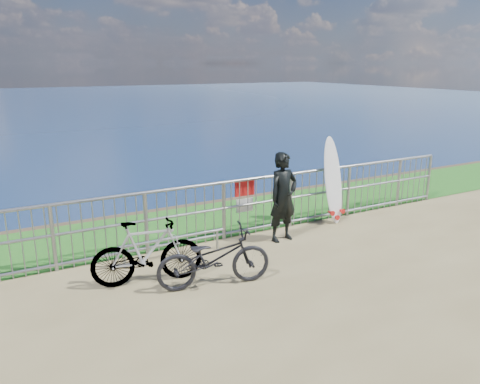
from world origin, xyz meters
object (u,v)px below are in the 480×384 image
bicycle_near (214,258)px  bicycle_far (147,252)px  surfboard (333,183)px  surfer (283,197)px

bicycle_near → bicycle_far: bicycle_far is taller
surfboard → bicycle_far: bearing=-167.5°
surfboard → bicycle_near: (-3.43, -1.50, -0.38)m
surfer → bicycle_far: surfer is taller
surfer → bicycle_near: (-1.94, -1.10, -0.39)m
surfer → surfboard: size_ratio=0.93×
surfer → bicycle_near: size_ratio=0.98×
surfboard → bicycle_near: surfboard is taller
surfer → bicycle_far: 2.84m
surfboard → bicycle_far: (-4.27, -0.94, -0.33)m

